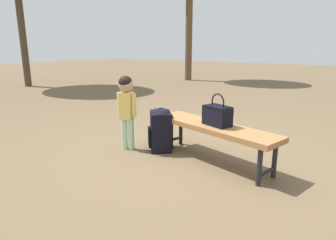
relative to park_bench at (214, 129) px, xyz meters
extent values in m
plane|color=brown|center=(0.42, 0.01, -0.39)|extent=(40.00, 40.00, 0.00)
cube|color=#9E6B3D|center=(0.00, 0.00, 0.03)|extent=(1.65, 0.85, 0.06)
cylinder|color=black|center=(0.71, -0.07, -0.20)|extent=(0.05, 0.05, 0.39)
cylinder|color=black|center=(0.63, -0.34, -0.20)|extent=(0.05, 0.05, 0.39)
cylinder|color=black|center=(-0.63, 0.34, -0.20)|extent=(0.05, 0.05, 0.39)
cylinder|color=black|center=(-0.71, 0.07, -0.20)|extent=(0.05, 0.05, 0.39)
cylinder|color=black|center=(0.67, -0.20, -0.29)|extent=(0.12, 0.28, 0.04)
cylinder|color=black|center=(-0.67, 0.20, -0.29)|extent=(0.12, 0.28, 0.04)
cube|color=black|center=(-0.04, 0.01, 0.17)|extent=(0.36, 0.29, 0.22)
cube|color=black|center=(-0.04, 0.01, 0.27)|extent=(0.34, 0.28, 0.02)
torus|color=black|center=(-0.04, 0.01, 0.33)|extent=(0.19, 0.09, 0.20)
cylinder|color=#B2D8B2|center=(1.18, 0.21, -0.19)|extent=(0.08, 0.08, 0.41)
cylinder|color=#B2D8B2|center=(1.08, 0.18, -0.19)|extent=(0.08, 0.08, 0.41)
ellipsoid|color=white|center=(1.18, 0.19, -0.37)|extent=(0.07, 0.10, 0.04)
ellipsoid|color=white|center=(1.09, 0.16, -0.37)|extent=(0.07, 0.10, 0.04)
cube|color=#E5CC66|center=(1.13, 0.19, 0.19)|extent=(0.18, 0.16, 0.35)
cylinder|color=#E5CC66|center=(1.23, 0.22, 0.21)|extent=(0.06, 0.06, 0.30)
cylinder|color=#E5CC66|center=(1.03, 0.17, 0.21)|extent=(0.06, 0.06, 0.30)
sphere|color=tan|center=(1.13, 0.19, 0.46)|extent=(0.19, 0.19, 0.19)
sphere|color=black|center=(1.13, 0.20, 0.48)|extent=(0.18, 0.18, 0.18)
cube|color=black|center=(0.75, -0.01, -0.14)|extent=(0.41, 0.43, 0.51)
ellipsoid|color=black|center=(0.75, -0.01, 0.10)|extent=(0.39, 0.41, 0.12)
cube|color=black|center=(0.86, 0.08, -0.22)|extent=(0.18, 0.21, 0.23)
cube|color=black|center=(0.59, -0.04, -0.14)|extent=(0.05, 0.06, 0.43)
cube|color=black|center=(0.69, -0.16, -0.14)|extent=(0.05, 0.06, 0.43)
torus|color=#B2B2B7|center=(0.75, -0.01, 0.15)|extent=(0.07, 0.06, 0.08)
cylinder|color=brown|center=(4.24, -7.23, 1.54)|extent=(0.26, 0.26, 3.87)
cylinder|color=#473828|center=(7.93, -2.80, 1.39)|extent=(0.22, 0.22, 3.57)
camera|label=1|loc=(-1.29, 3.04, 0.94)|focal=31.45mm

